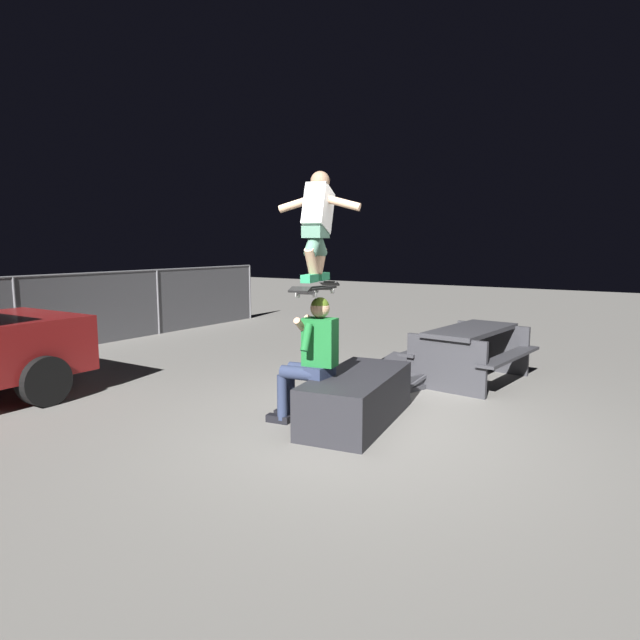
# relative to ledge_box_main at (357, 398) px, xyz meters

# --- Properties ---
(ground_plane) EXTENTS (40.00, 40.00, 0.00)m
(ground_plane) POSITION_rel_ledge_box_main_xyz_m (-0.17, -0.07, -0.26)
(ground_plane) COLOR gray
(ledge_box_main) EXTENTS (1.80, 0.99, 0.53)m
(ledge_box_main) POSITION_rel_ledge_box_main_xyz_m (0.00, 0.00, 0.00)
(ledge_box_main) COLOR #28282D
(ledge_box_main) RESTS_ON ground
(person_sitting_on_ledge) EXTENTS (0.60, 0.78, 1.36)m
(person_sitting_on_ledge) POSITION_rel_ledge_box_main_xyz_m (-0.33, 0.38, 0.50)
(person_sitting_on_ledge) COLOR #2D3856
(person_sitting_on_ledge) RESTS_ON ground
(skateboard) EXTENTS (1.04, 0.44, 0.13)m
(skateboard) POSITION_rel_ledge_box_main_xyz_m (-0.30, 0.33, 1.18)
(skateboard) COLOR black
(skater_airborne) EXTENTS (0.64, 0.88, 1.12)m
(skater_airborne) POSITION_rel_ledge_box_main_xyz_m (-0.24, 0.34, 1.87)
(skater_airborne) COLOR #2D9E66
(kicker_ramp) EXTENTS (1.47, 1.31, 0.41)m
(kicker_ramp) POSITION_rel_ledge_box_main_xyz_m (1.65, 0.41, -0.20)
(kicker_ramp) COLOR #38383D
(kicker_ramp) RESTS_ON ground
(picnic_table_back) EXTENTS (1.83, 1.51, 0.75)m
(picnic_table_back) POSITION_rel_ledge_box_main_xyz_m (2.45, -0.45, 0.24)
(picnic_table_back) COLOR #38383D
(picnic_table_back) RESTS_ON ground
(fence_back) EXTENTS (12.05, 0.05, 1.38)m
(fence_back) POSITION_rel_ledge_box_main_xyz_m (-0.17, 6.42, 0.47)
(fence_back) COLOR slate
(fence_back) RESTS_ON ground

